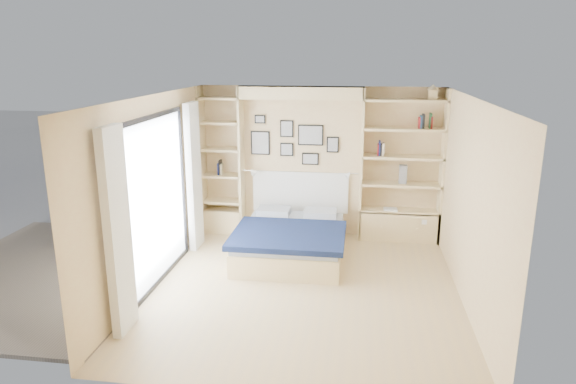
# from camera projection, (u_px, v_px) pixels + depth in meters

# --- Properties ---
(ground) EXTENTS (4.50, 4.50, 0.00)m
(ground) POSITION_uv_depth(u_px,v_px,m) (304.00, 288.00, 6.79)
(ground) COLOR tan
(ground) RESTS_ON ground
(room_shell) EXTENTS (4.50, 4.50, 4.50)m
(room_shell) POSITION_uv_depth(u_px,v_px,m) (291.00, 181.00, 8.01)
(room_shell) COLOR #DABF85
(room_shell) RESTS_ON ground
(bed) EXTENTS (1.63, 2.14, 1.07)m
(bed) POSITION_uv_depth(u_px,v_px,m) (292.00, 239.00, 7.82)
(bed) COLOR beige
(bed) RESTS_ON ground
(photo_gallery) EXTENTS (1.48, 0.02, 0.82)m
(photo_gallery) POSITION_uv_depth(u_px,v_px,m) (293.00, 140.00, 8.56)
(photo_gallery) COLOR black
(photo_gallery) RESTS_ON ground
(reading_lamps) EXTENTS (1.92, 0.12, 0.15)m
(reading_lamps) POSITION_uv_depth(u_px,v_px,m) (300.00, 173.00, 8.45)
(reading_lamps) COLOR silver
(reading_lamps) RESTS_ON ground
(shelf_decor) EXTENTS (3.55, 0.23, 2.03)m
(shelf_decor) POSITION_uv_depth(u_px,v_px,m) (386.00, 139.00, 8.18)
(shelf_decor) COLOR #A51E1E
(shelf_decor) RESTS_ON ground
(deck) EXTENTS (3.20, 4.00, 0.05)m
(deck) POSITION_uv_depth(u_px,v_px,m) (52.00, 273.00, 7.27)
(deck) COLOR #736455
(deck) RESTS_ON ground
(deck_chair) EXTENTS (0.45, 0.71, 0.69)m
(deck_chair) POSITION_uv_depth(u_px,v_px,m) (81.00, 223.00, 8.39)
(deck_chair) COLOR tan
(deck_chair) RESTS_ON ground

